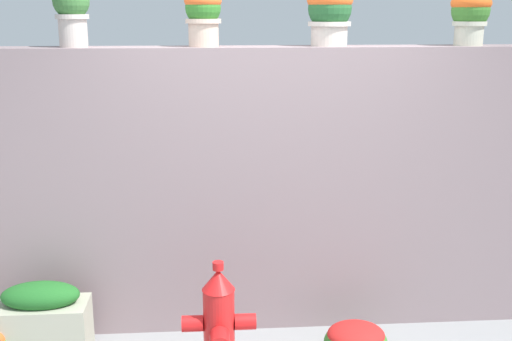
# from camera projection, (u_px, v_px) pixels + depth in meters

# --- Properties ---
(stone_wall) EXTENTS (5.20, 0.31, 2.05)m
(stone_wall) POSITION_uv_depth(u_px,v_px,m) (270.00, 190.00, 4.61)
(stone_wall) COLOR gray
(stone_wall) RESTS_ON ground
(potted_plant_1) EXTENTS (0.25, 0.25, 0.42)m
(potted_plant_1) POSITION_uv_depth(u_px,v_px,m) (71.00, 7.00, 4.19)
(potted_plant_1) COLOR beige
(potted_plant_1) RESTS_ON stone_wall
(potted_plant_2) EXTENTS (0.25, 0.25, 0.38)m
(potted_plant_2) POSITION_uv_depth(u_px,v_px,m) (203.00, 13.00, 4.27)
(potted_plant_2) COLOR beige
(potted_plant_2) RESTS_ON stone_wall
(potted_plant_3) EXTENTS (0.32, 0.32, 0.41)m
(potted_plant_3) POSITION_uv_depth(u_px,v_px,m) (330.00, 11.00, 4.35)
(potted_plant_3) COLOR beige
(potted_plant_3) RESTS_ON stone_wall
(potted_plant_4) EXTENTS (0.28, 0.28, 0.37)m
(potted_plant_4) POSITION_uv_depth(u_px,v_px,m) (470.00, 13.00, 4.39)
(potted_plant_4) COLOR beige
(potted_plant_4) RESTS_ON stone_wall
(fire_hydrant) EXTENTS (0.46, 0.37, 0.81)m
(fire_hydrant) POSITION_uv_depth(u_px,v_px,m) (219.00, 329.00, 3.94)
(fire_hydrant) COLOR red
(fire_hydrant) RESTS_ON ground
(flower_bush_right) EXTENTS (0.43, 0.39, 0.26)m
(flower_bush_right) POSITION_uv_depth(u_px,v_px,m) (356.00, 340.00, 4.26)
(flower_bush_right) COLOR #37772B
(flower_bush_right) RESTS_ON ground
(planter_box) EXTENTS (0.61, 0.31, 0.55)m
(planter_box) POSITION_uv_depth(u_px,v_px,m) (43.00, 322.00, 4.24)
(planter_box) COLOR #ABAA93
(planter_box) RESTS_ON ground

